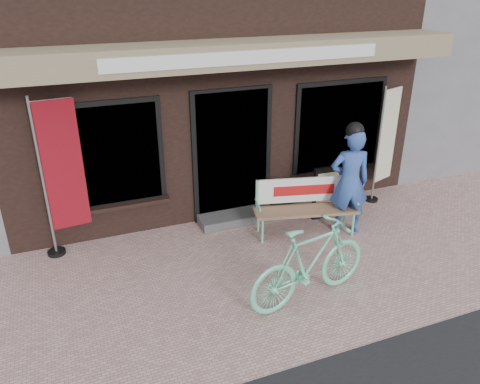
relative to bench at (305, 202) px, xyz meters
name	(u,v)px	position (x,y,z in m)	size (l,w,h in m)	color
ground	(284,277)	(-0.87, -1.06, -0.52)	(70.00, 70.00, 0.00)	#C09893
storefront	(179,18)	(-0.87, 3.90, 2.47)	(7.00, 6.77, 6.00)	black
neighbor_right_near	(479,15)	(7.63, 4.44, 2.28)	(10.00, 7.00, 5.60)	slate
bench	(305,202)	(0.00, 0.00, 0.00)	(1.68, 0.78, 0.88)	#74E4B3
person	(350,180)	(0.63, -0.23, 0.37)	(0.71, 0.57, 1.81)	#3153A9
bicycle	(310,263)	(-0.79, -1.58, 0.02)	(0.50, 1.78, 1.07)	#74E4B3
nobori_red	(61,175)	(-3.50, 0.75, 0.70)	(0.70, 0.28, 2.36)	gray
nobori_cream	(385,142)	(1.91, 0.61, 0.57)	(0.62, 0.32, 2.10)	gray
menu_stand	(326,192)	(0.55, 0.29, -0.05)	(0.46, 0.11, 0.91)	black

